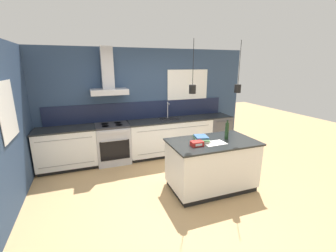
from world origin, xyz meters
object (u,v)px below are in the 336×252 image
Objects in this scene: oven_range at (113,143)px; bottle_on_island at (227,131)px; red_supply_box at (197,144)px; dishwasher at (216,132)px; book_stack at (201,139)px.

bottle_on_island reaches higher than oven_range.
oven_range is 4.48× the size of red_supply_box.
red_supply_box is (1.16, -1.92, 0.49)m from oven_range.
bottle_on_island is at bearing 11.90° from red_supply_box.
oven_range is 2.77m from dishwasher.
book_stack is at bearing 44.66° from red_supply_box.
bottle_on_island is 0.96× the size of book_stack.
bottle_on_island is at bearing -3.94° from book_stack.
oven_range is at bearing 121.12° from red_supply_box.
dishwasher is 2.31m from book_stack.
oven_range is at bearing 127.48° from book_stack.
bottle_on_island is 0.51m from book_stack.
oven_range is 2.62m from bottle_on_island.
book_stack is (1.34, -1.74, 0.50)m from oven_range.
dishwasher is at bearing 0.09° from oven_range.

